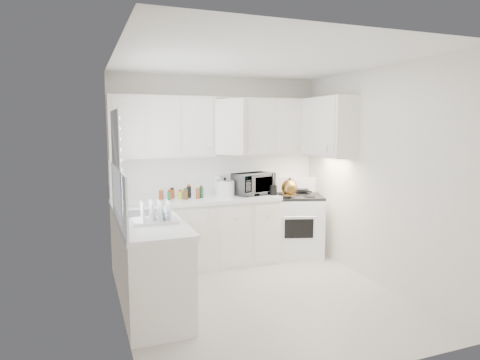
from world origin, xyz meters
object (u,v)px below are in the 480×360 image
stove (295,217)px  rice_cooker (225,187)px  microwave (253,181)px  dish_rack (154,211)px  utensil_crock (273,183)px  tea_kettle (290,186)px

stove → rice_cooker: bearing=-164.4°
microwave → rice_cooker: microwave is taller
stove → dish_rack: 2.59m
rice_cooker → stove: bearing=8.0°
utensil_crock → microwave: bearing=147.5°
stove → dish_rack: bearing=-134.4°
microwave → dish_rack: 2.04m
stove → tea_kettle: (-0.18, -0.16, 0.49)m
dish_rack → utensil_crock: bearing=33.7°
stove → microwave: microwave is taller
rice_cooker → dish_rack: rice_cooker is taller
tea_kettle → rice_cooker: bearing=145.2°
stove → tea_kettle: 0.55m
tea_kettle → microwave: (-0.46, 0.22, 0.06)m
stove → rice_cooker: rice_cooker is taller
stove → utensil_crock: 0.68m
dish_rack → tea_kettle: bearing=29.5°
microwave → utensil_crock: microwave is taller
microwave → dish_rack: size_ratio=1.24×
dish_rack → microwave: bearing=40.9°
rice_cooker → utensil_crock: size_ratio=0.78×
utensil_crock → dish_rack: 2.15m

